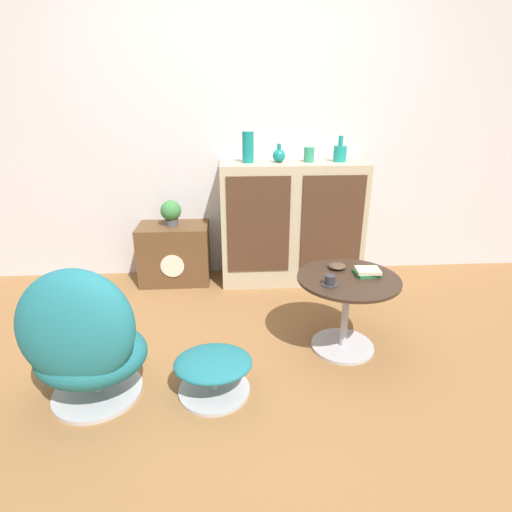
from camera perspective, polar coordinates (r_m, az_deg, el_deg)
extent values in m
plane|color=olive|center=(2.38, 0.44, -17.41)|extent=(12.00, 12.00, 0.00)
cube|color=silver|center=(3.49, -1.60, 18.25)|extent=(6.40, 0.06, 2.60)
cube|color=tan|center=(3.43, 5.06, 4.70)|extent=(1.19, 0.42, 1.02)
cube|color=#472D1E|center=(3.17, 0.36, 4.39)|extent=(0.50, 0.01, 0.78)
cube|color=#472D1E|center=(3.27, 10.82, 4.52)|extent=(0.50, 0.01, 0.78)
cube|color=brown|center=(3.52, -11.53, 0.38)|extent=(0.59, 0.37, 0.51)
cylinder|color=beige|center=(3.36, -11.87, -1.42)|extent=(0.19, 0.01, 0.19)
cylinder|color=#B7B7BC|center=(2.45, -21.60, -17.56)|extent=(0.47, 0.47, 0.02)
cylinder|color=#B7B7BC|center=(2.41, -21.80, -16.47)|extent=(0.06, 0.06, 0.09)
ellipsoid|color=#1E6B75|center=(2.31, -22.43, -12.85)|extent=(0.62, 0.53, 0.27)
ellipsoid|color=#1E6B75|center=(2.11, -24.38, -9.28)|extent=(0.60, 0.40, 0.61)
cylinder|color=#B7B7BC|center=(2.32, -5.97, -18.48)|extent=(0.39, 0.39, 0.02)
cylinder|color=#B7B7BC|center=(2.27, -6.04, -17.12)|extent=(0.04, 0.04, 0.12)
ellipsoid|color=#1E6B75|center=(2.21, -6.15, -14.99)|extent=(0.42, 0.36, 0.09)
cylinder|color=#B7B7BC|center=(2.70, 12.21, -12.40)|extent=(0.40, 0.40, 0.02)
cylinder|color=#B7B7BC|center=(2.58, 12.62, -7.98)|extent=(0.04, 0.04, 0.46)
cylinder|color=#332319|center=(2.47, 13.07, -3.16)|extent=(0.62, 0.62, 0.02)
cylinder|color=#147A75|center=(3.26, -1.15, 15.28)|extent=(0.09, 0.09, 0.24)
ellipsoid|color=#147A75|center=(3.29, 3.29, 14.12)|extent=(0.10, 0.10, 0.10)
cylinder|color=#147A75|center=(3.28, 3.32, 15.33)|extent=(0.03, 0.03, 0.05)
cylinder|color=#2D8E6B|center=(3.33, 7.58, 14.17)|extent=(0.08, 0.08, 0.12)
cylinder|color=teal|center=(3.39, 11.90, 14.10)|extent=(0.11, 0.11, 0.13)
cylinder|color=teal|center=(3.38, 12.03, 15.80)|extent=(0.04, 0.04, 0.08)
cylinder|color=#4C4C51|center=(3.44, -11.95, 4.75)|extent=(0.11, 0.11, 0.06)
sphere|color=#387A3D|center=(3.41, -12.08, 6.36)|extent=(0.17, 0.17, 0.17)
cylinder|color=#2D2D33|center=(2.35, 10.48, -4.02)|extent=(0.10, 0.10, 0.01)
cylinder|color=#2D2D33|center=(2.33, 10.53, -3.42)|extent=(0.06, 0.06, 0.06)
cube|color=#237038|center=(2.53, 15.57, -2.41)|extent=(0.16, 0.13, 0.02)
cube|color=beige|center=(2.52, 15.69, -2.01)|extent=(0.15, 0.12, 0.02)
ellipsoid|color=#4C3828|center=(2.57, 11.50, -1.41)|extent=(0.11, 0.11, 0.04)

